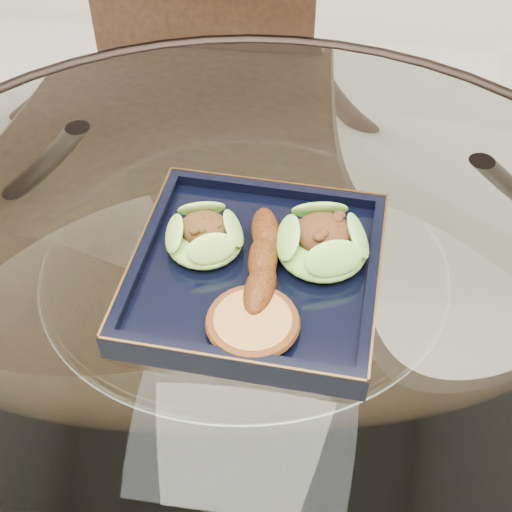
# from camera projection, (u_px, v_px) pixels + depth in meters

# --- Properties ---
(dining_table) EXTENTS (1.13, 1.13, 0.77)m
(dining_table) POSITION_uv_depth(u_px,v_px,m) (246.00, 379.00, 0.91)
(dining_table) COLOR white
(dining_table) RESTS_ON ground
(dining_chair) EXTENTS (0.41, 0.41, 0.94)m
(dining_chair) POSITION_uv_depth(u_px,v_px,m) (199.00, 166.00, 1.32)
(dining_chair) COLOR #331F11
(dining_chair) RESTS_ON ground
(navy_plate) EXTENTS (0.29, 0.29, 0.02)m
(navy_plate) POSITION_uv_depth(u_px,v_px,m) (256.00, 275.00, 0.79)
(navy_plate) COLOR black
(navy_plate) RESTS_ON dining_table
(lettuce_wrap_left) EXTENTS (0.09, 0.09, 0.03)m
(lettuce_wrap_left) POSITION_uv_depth(u_px,v_px,m) (204.00, 238.00, 0.80)
(lettuce_wrap_left) COLOR #609D2D
(lettuce_wrap_left) RESTS_ON navy_plate
(lettuce_wrap_right) EXTENTS (0.12, 0.12, 0.04)m
(lettuce_wrap_right) POSITION_uv_depth(u_px,v_px,m) (322.00, 244.00, 0.79)
(lettuce_wrap_right) COLOR #5EA22F
(lettuce_wrap_right) RESTS_ON navy_plate
(roasted_plantain) EXTENTS (0.04, 0.16, 0.03)m
(roasted_plantain) POSITION_uv_depth(u_px,v_px,m) (263.00, 259.00, 0.78)
(roasted_plantain) COLOR #652C0A
(roasted_plantain) RESTS_ON navy_plate
(crumb_patty) EXTENTS (0.10, 0.10, 0.02)m
(crumb_patty) POSITION_uv_depth(u_px,v_px,m) (253.00, 324.00, 0.72)
(crumb_patty) COLOR #A87238
(crumb_patty) RESTS_ON navy_plate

